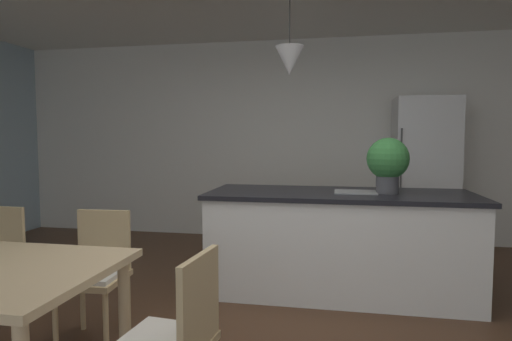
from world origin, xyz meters
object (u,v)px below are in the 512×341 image
at_px(refrigerator, 424,175).
at_px(potted_plant_on_island, 388,161).
at_px(chair_far_right, 96,271).
at_px(kitchen_island, 339,241).
at_px(chair_kitchen_end, 173,340).

relative_size(refrigerator, potted_plant_on_island, 3.88).
bearing_deg(refrigerator, potted_plant_on_island, -110.40).
distance_m(chair_far_right, kitchen_island, 2.04).
bearing_deg(kitchen_island, refrigerator, 58.35).
bearing_deg(chair_kitchen_end, potted_plant_on_island, 61.01).
height_order(refrigerator, potted_plant_on_island, refrigerator).
bearing_deg(kitchen_island, chair_kitchen_end, -109.71).
bearing_deg(potted_plant_on_island, chair_far_right, -149.13).
distance_m(chair_kitchen_end, refrigerator, 4.13).
xyz_separation_m(chair_far_right, refrigerator, (2.65, 2.87, 0.46)).
distance_m(chair_kitchen_end, chair_far_right, 1.23).
xyz_separation_m(chair_kitchen_end, kitchen_island, (0.74, 2.06, -0.01)).
bearing_deg(potted_plant_on_island, chair_kitchen_end, -118.99).
height_order(kitchen_island, potted_plant_on_island, potted_plant_on_island).
relative_size(chair_far_right, refrigerator, 0.47).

